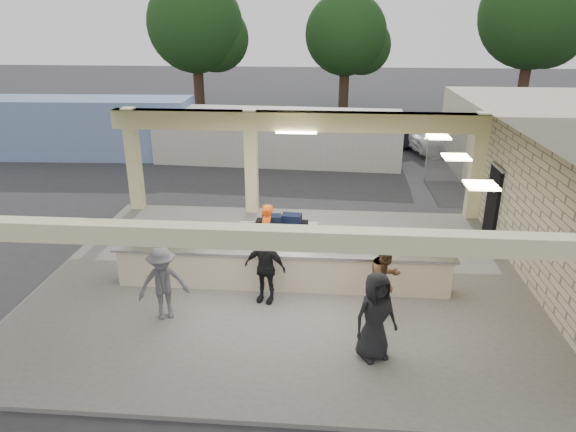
# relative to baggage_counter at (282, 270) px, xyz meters

# --- Properties ---
(ground) EXTENTS (120.00, 120.00, 0.00)m
(ground) POSITION_rel_baggage_counter_xyz_m (0.00, 0.50, -0.59)
(ground) COLOR #2A2A2D
(ground) RESTS_ON ground
(pavilion) EXTENTS (12.01, 10.00, 3.55)m
(pavilion) POSITION_rel_baggage_counter_xyz_m (0.21, 1.16, 0.76)
(pavilion) COLOR #605D59
(pavilion) RESTS_ON ground
(baggage_counter) EXTENTS (8.20, 0.58, 0.98)m
(baggage_counter) POSITION_rel_baggage_counter_xyz_m (0.00, 0.00, 0.00)
(baggage_counter) COLOR beige
(baggage_counter) RESTS_ON pavilion
(luggage_cart) EXTENTS (2.29, 1.49, 1.30)m
(luggage_cart) POSITION_rel_baggage_counter_xyz_m (-0.30, 1.53, 0.21)
(luggage_cart) COLOR white
(luggage_cart) RESTS_ON pavilion
(drum_fan) EXTENTS (0.83, 0.70, 0.91)m
(drum_fan) POSITION_rel_baggage_counter_xyz_m (3.69, 1.58, 0.00)
(drum_fan) COLOR white
(drum_fan) RESTS_ON pavilion
(baggage_handler) EXTENTS (0.39, 0.64, 1.67)m
(baggage_handler) POSITION_rel_baggage_counter_xyz_m (-0.55, 1.30, 0.35)
(baggage_handler) COLOR #FF580D
(baggage_handler) RESTS_ON pavilion
(passenger_a) EXTENTS (0.91, 0.87, 1.81)m
(passenger_a) POSITION_rel_baggage_counter_xyz_m (2.33, -1.12, 0.42)
(passenger_a) COLOR brown
(passenger_a) RESTS_ON pavilion
(passenger_b) EXTENTS (1.05, 0.60, 1.69)m
(passenger_b) POSITION_rel_baggage_counter_xyz_m (-0.33, -0.64, 0.36)
(passenger_b) COLOR black
(passenger_b) RESTS_ON pavilion
(passenger_c) EXTENTS (1.14, 0.77, 1.67)m
(passenger_c) POSITION_rel_baggage_counter_xyz_m (-2.44, -1.54, 0.35)
(passenger_c) COLOR #525257
(passenger_c) RESTS_ON pavilion
(passenger_d) EXTENTS (0.95, 0.72, 1.80)m
(passenger_d) POSITION_rel_baggage_counter_xyz_m (2.02, -2.58, 0.41)
(passenger_d) COLOR black
(passenger_d) RESTS_ON pavilion
(car_white_a) EXTENTS (5.14, 3.22, 1.36)m
(car_white_a) POSITION_rel_baggage_counter_xyz_m (7.49, 14.21, 0.10)
(car_white_a) COLOR white
(car_white_a) RESTS_ON ground
(car_white_b) EXTENTS (4.14, 1.64, 1.30)m
(car_white_b) POSITION_rel_baggage_counter_xyz_m (12.10, 14.86, 0.06)
(car_white_b) COLOR white
(car_white_b) RESTS_ON ground
(car_dark) EXTENTS (4.30, 1.66, 1.42)m
(car_dark) POSITION_rel_baggage_counter_xyz_m (4.34, 15.23, 0.12)
(car_dark) COLOR black
(car_dark) RESTS_ON ground
(container_white) EXTENTS (11.22, 2.85, 2.41)m
(container_white) POSITION_rel_baggage_counter_xyz_m (-1.31, 11.87, 0.62)
(container_white) COLOR beige
(container_white) RESTS_ON ground
(container_blue) EXTENTS (10.71, 3.03, 2.76)m
(container_blue) POSITION_rel_baggage_counter_xyz_m (-10.82, 12.34, 0.79)
(container_blue) COLOR #738DB8
(container_blue) RESTS_ON ground
(tree_left) EXTENTS (6.60, 6.30, 9.00)m
(tree_left) POSITION_rel_baggage_counter_xyz_m (-7.68, 24.66, 5.00)
(tree_left) COLOR #382619
(tree_left) RESTS_ON ground
(tree_mid) EXTENTS (6.00, 5.60, 8.00)m
(tree_mid) POSITION_rel_baggage_counter_xyz_m (2.32, 26.66, 4.38)
(tree_mid) COLOR #382619
(tree_mid) RESTS_ON ground
(tree_right) EXTENTS (7.20, 7.00, 10.00)m
(tree_right) POSITION_rel_baggage_counter_xyz_m (14.32, 25.66, 5.63)
(tree_right) COLOR #382619
(tree_right) RESTS_ON ground
(adjacent_building) EXTENTS (6.00, 8.00, 3.20)m
(adjacent_building) POSITION_rel_baggage_counter_xyz_m (9.50, 10.50, 1.01)
(adjacent_building) COLOR beige
(adjacent_building) RESTS_ON ground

